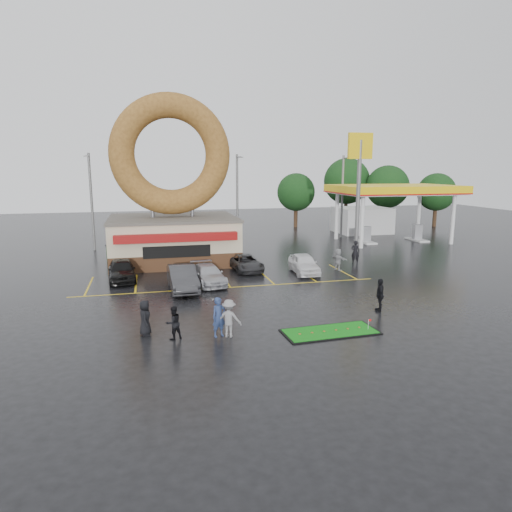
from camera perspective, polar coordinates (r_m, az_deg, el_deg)
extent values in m
plane|color=black|center=(26.56, -1.88, -5.77)|extent=(120.00, 120.00, 0.00)
cube|color=#472B19|center=(38.62, -10.20, 0.27)|extent=(10.00, 8.00, 1.20)
cube|color=beige|center=(38.34, -10.29, 2.84)|extent=(10.00, 8.00, 2.30)
cube|color=#59544C|center=(38.19, -10.35, 4.70)|extent=(10.20, 8.20, 0.20)
cube|color=maroon|center=(34.06, -9.86, 2.28)|extent=(9.00, 0.60, 0.60)
cylinder|color=slate|center=(38.07, -12.80, 5.65)|extent=(0.30, 0.30, 1.20)
cylinder|color=slate|center=(38.25, -7.98, 5.83)|extent=(0.30, 0.30, 1.20)
torus|color=brown|center=(37.99, -10.62, 12.37)|extent=(9.60, 2.00, 9.60)
cylinder|color=silver|center=(45.00, 13.12, 4.10)|extent=(0.40, 0.40, 5.00)
cylinder|color=silver|center=(50.27, 23.39, 4.18)|extent=(0.40, 0.40, 5.00)
cylinder|color=silver|center=(50.40, 10.07, 4.93)|extent=(0.40, 0.40, 5.00)
cylinder|color=silver|center=(55.16, 19.67, 4.97)|extent=(0.40, 0.40, 5.00)
cube|color=silver|center=(49.79, 16.90, 7.73)|extent=(12.00, 8.00, 0.50)
cube|color=yellow|center=(49.78, 16.92, 8.08)|extent=(12.30, 8.30, 0.70)
cube|color=#99999E|center=(48.75, 13.57, 2.70)|extent=(0.90, 0.60, 1.60)
cube|color=#99999E|center=(51.75, 19.50, 2.84)|extent=(0.90, 0.60, 1.60)
cube|color=silver|center=(56.22, 13.09, 4.39)|extent=(6.00, 5.00, 3.00)
cylinder|color=slate|center=(41.21, 12.64, 7.01)|extent=(0.36, 0.36, 10.00)
cube|color=yellow|center=(41.17, 12.90, 13.27)|extent=(2.20, 0.30, 2.20)
cylinder|color=slate|center=(45.29, -19.85, 6.33)|extent=(0.24, 0.24, 9.00)
cylinder|color=slate|center=(44.20, -20.35, 11.66)|extent=(0.12, 2.00, 0.12)
cube|color=slate|center=(43.20, -20.50, 11.61)|extent=(0.40, 0.18, 0.12)
cylinder|color=slate|center=(46.92, -2.36, 7.10)|extent=(0.24, 0.24, 9.00)
cylinder|color=slate|center=(45.85, -2.15, 12.27)|extent=(0.12, 2.00, 0.12)
cube|color=slate|center=(44.87, -1.89, 12.23)|extent=(0.40, 0.18, 0.12)
cylinder|color=slate|center=(51.55, 10.72, 7.27)|extent=(0.24, 0.24, 9.00)
cylinder|color=slate|center=(50.56, 11.37, 11.94)|extent=(0.12, 2.00, 0.12)
cube|color=slate|center=(49.65, 11.86, 11.89)|extent=(0.40, 0.18, 0.12)
cylinder|color=#332114|center=(63.43, 15.94, 4.92)|extent=(0.50, 0.50, 2.88)
sphere|color=black|center=(63.17, 16.12, 8.31)|extent=(5.60, 5.60, 5.60)
cylinder|color=#332114|center=(64.96, 21.43, 4.56)|extent=(0.50, 0.50, 2.52)
sphere|color=black|center=(64.72, 21.63, 7.45)|extent=(4.90, 4.90, 4.90)
cylinder|color=#332114|center=(65.14, 11.14, 5.44)|extent=(0.50, 0.50, 3.24)
sphere|color=black|center=(64.89, 11.28, 9.16)|extent=(6.30, 6.30, 6.30)
cylinder|color=#332114|center=(60.38, 4.98, 4.84)|extent=(0.50, 0.50, 2.52)
sphere|color=black|center=(60.12, 5.03, 7.96)|extent=(4.90, 4.90, 4.90)
imported|color=black|center=(32.63, -16.45, -1.70)|extent=(2.10, 4.51, 1.49)
imported|color=#323234|center=(29.31, -9.17, -2.73)|extent=(1.81, 4.78, 1.55)
imported|color=#B6B7BC|center=(30.67, -5.99, -2.32)|extent=(2.28, 4.54, 1.26)
imported|color=#2B2B2D|center=(34.41, -1.31, -0.86)|extent=(2.31, 4.44, 1.19)
imported|color=white|center=(33.72, 6.01, -0.95)|extent=(2.03, 4.35, 1.44)
imported|color=navy|center=(21.12, -4.66, -7.62)|extent=(0.79, 0.65, 1.85)
imported|color=black|center=(21.12, -10.29, -8.21)|extent=(0.93, 0.86, 1.54)
imported|color=gray|center=(21.05, -3.39, -7.78)|extent=(1.31, 1.06, 1.77)
imported|color=black|center=(21.85, -13.71, -7.52)|extent=(0.53, 0.82, 1.67)
imported|color=black|center=(25.57, 15.22, -4.73)|extent=(0.79, 1.14, 1.80)
imported|color=#9B9B9E|center=(35.11, 10.22, -0.43)|extent=(1.02, 1.59, 1.64)
imported|color=black|center=(37.66, 12.31, 0.47)|extent=(0.83, 0.75, 1.91)
cube|color=#19411C|center=(39.46, -16.81, 0.27)|extent=(1.99, 1.52, 1.30)
cube|color=black|center=(22.11, 9.24, -9.34)|extent=(4.61, 2.19, 0.05)
cube|color=#147D17|center=(22.10, 9.24, -9.26)|extent=(4.39, 1.98, 0.03)
cylinder|color=silver|center=(22.60, 13.86, -8.31)|extent=(0.02, 0.02, 0.51)
cube|color=red|center=(22.57, 14.05, -7.80)|extent=(0.14, 0.01, 0.10)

